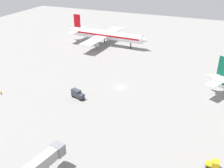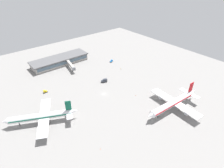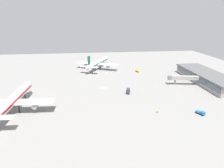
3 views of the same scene
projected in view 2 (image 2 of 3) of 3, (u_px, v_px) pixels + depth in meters
The scene contains 11 objects.
ground at pixel (104, 94), 162.19m from camera, with size 288.00×288.00×0.00m, color gray.
terminal_building at pixel (60, 60), 209.92m from camera, with size 62.86×20.11×7.42m.
airplane_at_gate at pixel (42, 116), 129.79m from camera, with size 47.11×39.18×15.42m.
airplane_taxiing at pixel (174, 103), 142.10m from camera, with size 53.57×42.98×16.30m.
catering_truck at pixel (104, 81), 177.44m from camera, with size 5.91×3.50×3.30m.
pushback_tractor at pixel (111, 61), 215.41m from camera, with size 4.79×3.68×1.90m.
baggage_tug at pixel (45, 91), 163.09m from camera, with size 3.28×2.33×2.30m.
ground_crew_worker at pixel (121, 69), 199.39m from camera, with size 0.56×0.47×1.67m.
jet_bridge at pixel (71, 65), 197.48m from camera, with size 7.03×23.16×6.74m.
safety_cone_near_gate at pixel (100, 149), 113.19m from camera, with size 0.44×0.44×0.60m, color #EA590C.
safety_cone_mid_apron at pixel (136, 95), 159.63m from camera, with size 0.44×0.44×0.60m, color #EA590C.
Camera 2 is at (78.33, 107.34, 93.64)m, focal length 30.29 mm.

